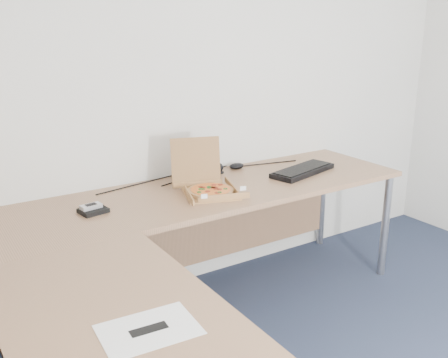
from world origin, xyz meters
TOP-DOWN VIEW (x-y plane):
  - desk at (-0.82, 0.97)m, footprint 2.50×2.20m
  - pizza_box at (-0.51, 1.34)m, footprint 0.28×0.33m
  - drinking_glass at (-0.37, 1.60)m, footprint 0.06×0.06m
  - keyboard at (0.19, 1.37)m, footprint 0.50×0.28m
  - mouse at (-0.10, 1.67)m, footprint 0.11×0.09m
  - wallet at (-1.15, 1.40)m, footprint 0.14×0.13m
  - phone at (-1.16, 1.41)m, footprint 0.11×0.07m
  - paper_sheet at (-1.34, 0.32)m, footprint 0.31×0.23m
  - dome_speaker at (-0.25, 1.66)m, footprint 0.09×0.09m
  - cable_bundle at (-0.38, 1.68)m, footprint 0.67×0.14m

SIDE VIEW (x-z plane):
  - desk at x=-0.82m, z-range 0.34..1.07m
  - paper_sheet at x=-1.34m, z-range 0.73..0.73m
  - cable_bundle at x=-0.38m, z-range 0.73..0.74m
  - wallet at x=-1.15m, z-range 0.73..0.75m
  - keyboard at x=0.19m, z-range 0.73..0.76m
  - mouse at x=-0.10m, z-range 0.73..0.77m
  - phone at x=-1.16m, z-range 0.75..0.77m
  - pizza_box at x=-0.51m, z-range 0.62..0.91m
  - dome_speaker at x=-0.25m, z-range 0.73..0.80m
  - drinking_glass at x=-0.37m, z-range 0.73..0.84m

